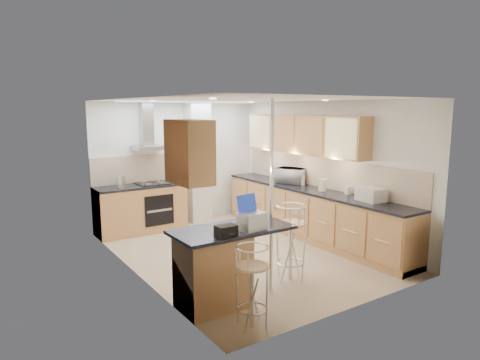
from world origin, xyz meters
TOP-DOWN VIEW (x-y plane):
  - ground at (0.00, 0.00)m, footprint 4.80×4.80m
  - room_shell at (0.32, 0.38)m, footprint 3.64×4.84m
  - right_counter at (1.50, 0.00)m, footprint 0.63×4.40m
  - back_counter at (-0.95, 2.10)m, footprint 1.70×0.63m
  - peninsula at (-1.12, -1.45)m, footprint 1.47×0.72m
  - microwave at (1.58, 0.63)m, footprint 0.56×0.64m
  - laptop at (-0.98, -1.64)m, footprint 0.34×0.27m
  - bag at (-1.36, -1.69)m, footprint 0.23×0.17m
  - bar_stool_near at (-1.29, -2.10)m, footprint 0.41×0.41m
  - bar_stool_end at (-0.07, -1.30)m, footprint 0.50×0.50m
  - jar_a at (1.62, 0.38)m, footprint 0.15×0.15m
  - jar_b at (1.55, 0.55)m, footprint 0.12×0.12m
  - jar_c at (1.54, -0.26)m, footprint 0.15×0.15m
  - jar_d at (1.67, -0.73)m, footprint 0.12×0.12m
  - bread_bin at (1.57, -1.30)m, footprint 0.35×0.43m
  - kettle at (-1.34, 2.03)m, footprint 0.16×0.16m

SIDE VIEW (x-z plane):
  - ground at x=0.00m, z-range 0.00..0.00m
  - back_counter at x=-0.95m, z-range 0.00..0.92m
  - right_counter at x=1.50m, z-range 0.00..0.92m
  - bar_stool_near at x=-1.29m, z-range 0.00..0.93m
  - peninsula at x=-1.12m, z-range 0.01..0.95m
  - bar_stool_end at x=-0.07m, z-range 0.00..1.07m
  - jar_d at x=1.67m, z-range 0.92..1.06m
  - jar_b at x=1.55m, z-range 0.92..1.06m
  - bag at x=-1.36m, z-range 0.94..1.06m
  - jar_a at x=1.62m, z-range 0.92..1.11m
  - jar_c at x=1.54m, z-range 0.92..1.13m
  - bread_bin at x=1.57m, z-range 0.92..1.13m
  - kettle at x=-1.34m, z-range 0.92..1.14m
  - laptop at x=-0.98m, z-range 0.94..1.15m
  - microwave at x=1.58m, z-range 0.92..1.22m
  - room_shell at x=0.32m, z-range 0.29..2.80m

